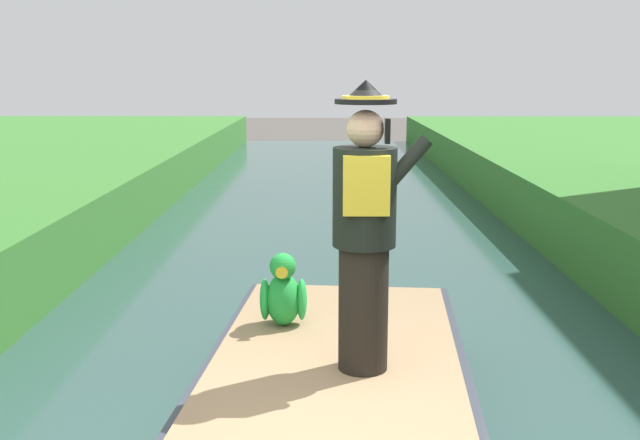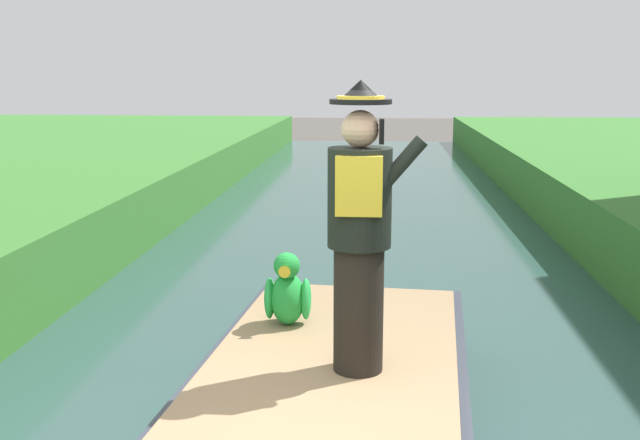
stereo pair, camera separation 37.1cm
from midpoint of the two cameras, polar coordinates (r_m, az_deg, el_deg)
The scene contains 3 objects.
boat at distance 5.04m, azimuth 2.80°, elevation -14.68°, with size 2.13×4.33×0.61m.
person_pirate at distance 4.66m, azimuth 5.36°, elevation -0.79°, with size 0.61×0.42×1.85m.
parrot_plush at distance 5.67m, azimuth -0.62°, elevation -5.65°, with size 0.36×0.34×0.57m.
Camera 2 is at (0.31, -3.74, 2.60)m, focal length 41.75 mm.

